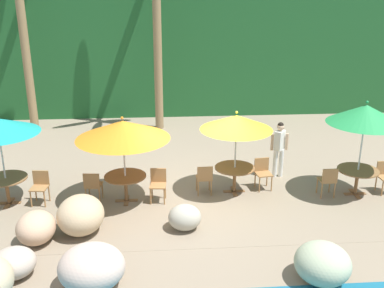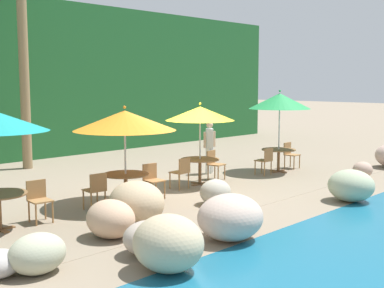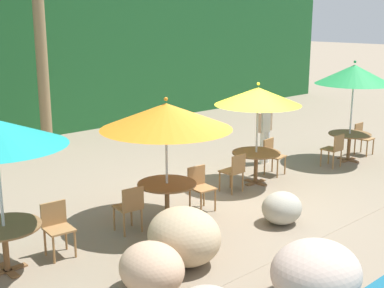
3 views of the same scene
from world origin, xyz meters
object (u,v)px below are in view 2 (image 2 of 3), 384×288
(chair_orange_inland, at_px, (96,188))
(chair_yellow_inland, at_px, (182,171))
(palm_tree_second, at_px, (22,28))
(waiter_in_white, at_px, (210,143))
(chair_orange_seaward, at_px, (152,178))
(dining_table_orange, at_px, (126,179))
(dining_table_green, at_px, (279,153))
(chair_teal_seaward, at_px, (39,198))
(chair_green_seaward, at_px, (290,153))
(dining_table_yellow, at_px, (200,163))
(chair_green_inland, at_px, (266,159))
(umbrella_yellow, at_px, (200,114))
(umbrella_orange, at_px, (125,121))
(chair_yellow_seaward, at_px, (214,163))
(umbrella_green, at_px, (280,101))

(chair_orange_inland, bearing_deg, chair_yellow_inland, 4.87)
(palm_tree_second, xyz_separation_m, waiter_in_white, (3.54, -5.09, -3.65))
(chair_orange_seaward, relative_size, chair_yellow_inland, 1.00)
(palm_tree_second, bearing_deg, dining_table_orange, -97.85)
(dining_table_orange, bearing_deg, chair_yellow_inland, 6.57)
(dining_table_orange, height_order, dining_table_green, same)
(chair_teal_seaward, distance_m, chair_green_seaward, 9.33)
(chair_orange_inland, bearing_deg, chair_orange_seaward, 0.83)
(palm_tree_second, bearing_deg, chair_orange_seaward, -90.27)
(dining_table_yellow, bearing_deg, dining_table_green, -6.87)
(chair_orange_seaward, height_order, dining_table_yellow, chair_orange_seaward)
(dining_table_orange, distance_m, chair_green_inland, 5.41)
(umbrella_yellow, distance_m, chair_yellow_inland, 1.73)
(chair_orange_seaward, xyz_separation_m, umbrella_yellow, (2.10, 0.35, 1.51))
(chair_teal_seaward, xyz_separation_m, chair_orange_seaward, (3.08, -0.07, 0.00))
(chair_yellow_inland, xyz_separation_m, dining_table_green, (4.15, -0.28, 0.10))
(chair_green_inland, bearing_deg, dining_table_orange, 178.52)
(umbrella_orange, height_order, dining_table_yellow, umbrella_orange)
(umbrella_yellow, xyz_separation_m, dining_table_yellow, (-0.00, 0.00, -1.41))
(dining_table_orange, distance_m, chair_green_seaward, 7.11)
(umbrella_yellow, bearing_deg, chair_orange_seaward, -170.65)
(chair_orange_seaward, relative_size, palm_tree_second, 0.12)
(chair_green_inland, relative_size, waiter_in_white, 0.51)
(chair_green_inland, bearing_deg, chair_yellow_seaward, 156.49)
(chair_teal_seaward, relative_size, chair_yellow_inland, 1.00)
(chair_yellow_seaward, distance_m, waiter_in_white, 1.10)
(dining_table_green, bearing_deg, chair_green_seaward, 8.03)
(dining_table_orange, height_order, chair_green_inland, chair_green_inland)
(chair_teal_seaward, bearing_deg, umbrella_yellow, 3.07)
(dining_table_yellow, height_order, chair_green_inland, chair_green_inland)
(umbrella_yellow, height_order, chair_green_seaward, umbrella_yellow)
(dining_table_green, bearing_deg, chair_green_inland, -173.06)
(chair_orange_seaward, xyz_separation_m, palm_tree_second, (0.03, 6.40, 4.12))
(chair_green_inland, relative_size, palm_tree_second, 0.12)
(chair_green_inland, bearing_deg, dining_table_green, 6.94)
(dining_table_orange, xyz_separation_m, dining_table_green, (6.26, -0.04, 0.00))
(chair_green_seaward, distance_m, chair_green_inland, 1.71)
(umbrella_green, bearing_deg, umbrella_orange, 179.67)
(umbrella_yellow, bearing_deg, dining_table_green, -6.87)
(dining_table_green, height_order, chair_green_seaward, chair_green_seaward)
(waiter_in_white, bearing_deg, chair_yellow_seaward, -130.15)
(dining_table_orange, relative_size, waiter_in_white, 0.65)
(dining_table_green, distance_m, waiter_in_white, 2.31)
(chair_orange_seaward, bearing_deg, chair_yellow_inland, 10.29)
(chair_orange_seaward, xyz_separation_m, umbrella_green, (5.40, -0.05, 1.78))
(chair_yellow_seaward, xyz_separation_m, waiter_in_white, (0.64, 0.76, 0.47))
(chair_green_inland, bearing_deg, chair_orange_inland, 178.81)
(dining_table_orange, relative_size, chair_green_inland, 1.26)
(chair_orange_seaward, relative_size, waiter_in_white, 0.51)
(dining_table_orange, height_order, dining_table_yellow, same)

